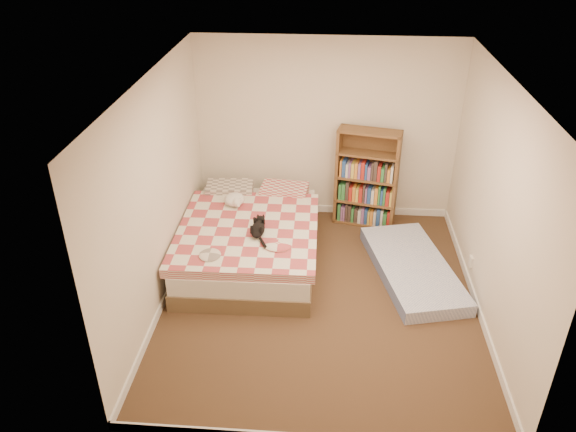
# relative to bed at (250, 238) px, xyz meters

# --- Properties ---
(room) EXTENTS (3.51, 4.01, 2.51)m
(room) POSITION_rel_bed_xyz_m (0.90, -0.76, 0.92)
(room) COLOR #42321C
(room) RESTS_ON ground
(bed) EXTENTS (1.68, 2.28, 0.60)m
(bed) POSITION_rel_bed_xyz_m (0.00, 0.00, 0.00)
(bed) COLOR brown
(bed) RESTS_ON room
(bookshelf) EXTENTS (0.88, 0.45, 1.37)m
(bookshelf) POSITION_rel_bed_xyz_m (1.46, 0.99, 0.24)
(bookshelf) COLOR #53381C
(bookshelf) RESTS_ON room
(floor_mattress) EXTENTS (1.20, 1.93, 0.16)m
(floor_mattress) POSITION_rel_bed_xyz_m (2.00, -0.23, -0.19)
(floor_mattress) COLOR #6777AC
(floor_mattress) RESTS_ON room
(black_cat) EXTENTS (0.20, 0.59, 0.14)m
(black_cat) POSITION_rel_bed_xyz_m (0.15, -0.29, 0.33)
(black_cat) COLOR black
(black_cat) RESTS_ON bed
(white_dog) EXTENTS (0.34, 0.36, 0.14)m
(white_dog) POSITION_rel_bed_xyz_m (-0.24, 0.36, 0.34)
(white_dog) COLOR white
(white_dog) RESTS_ON bed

